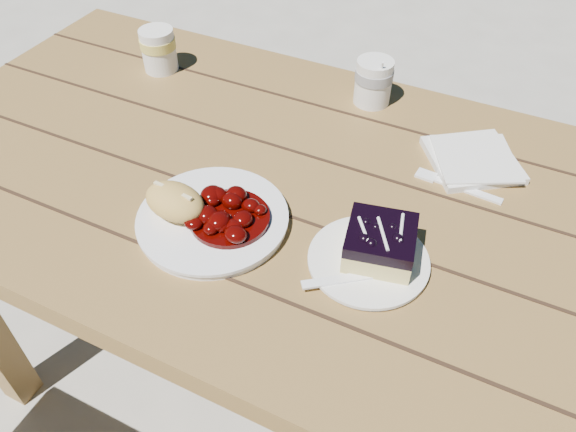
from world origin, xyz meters
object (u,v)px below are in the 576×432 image
at_px(main_plate, 213,220).
at_px(bread_roll, 175,202).
at_px(blueberry_cake, 380,242).
at_px(coffee_cup, 373,82).
at_px(dessert_plate, 368,261).
at_px(second_cup, 159,50).
at_px(picnic_table, 403,283).

bearing_deg(main_plate, bread_roll, -160.02).
bearing_deg(blueberry_cake, coffee_cup, 99.51).
xyz_separation_m(main_plate, coffee_cup, (0.11, 0.45, 0.04)).
bearing_deg(blueberry_cake, dessert_plate, -135.52).
distance_m(bread_roll, second_cup, 0.50).
xyz_separation_m(blueberry_cake, second_cup, (-0.63, 0.32, 0.01)).
bearing_deg(second_cup, dessert_plate, -28.63).
height_order(main_plate, second_cup, second_cup).
bearing_deg(second_cup, picnic_table, -18.33).
bearing_deg(main_plate, dessert_plate, 6.74).
relative_size(main_plate, dessert_plate, 1.34).
height_order(picnic_table, bread_roll, bread_roll).
bearing_deg(coffee_cup, second_cup, -169.95).
relative_size(main_plate, coffee_cup, 2.58).
bearing_deg(dessert_plate, picnic_table, 70.51).
bearing_deg(bread_roll, picnic_table, 25.49).
xyz_separation_m(dessert_plate, second_cup, (-0.62, 0.34, 0.04)).
height_order(main_plate, bread_roll, bread_roll).
bearing_deg(bread_roll, dessert_plate, 9.15).
relative_size(dessert_plate, second_cup, 1.92).
xyz_separation_m(bread_roll, dessert_plate, (0.31, 0.05, -0.04)).
height_order(picnic_table, dessert_plate, dessert_plate).
xyz_separation_m(picnic_table, dessert_plate, (-0.04, -0.12, 0.17)).
xyz_separation_m(picnic_table, second_cup, (-0.66, 0.22, 0.21)).
xyz_separation_m(coffee_cup, second_cup, (-0.47, -0.08, 0.00)).
distance_m(coffee_cup, second_cup, 0.48).
xyz_separation_m(bread_roll, coffee_cup, (0.17, 0.47, 0.00)).
distance_m(picnic_table, bread_roll, 0.45).
relative_size(picnic_table, bread_roll, 18.74).
bearing_deg(second_cup, bread_roll, -51.79).
relative_size(dessert_plate, coffee_cup, 1.92).
relative_size(coffee_cup, second_cup, 1.00).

